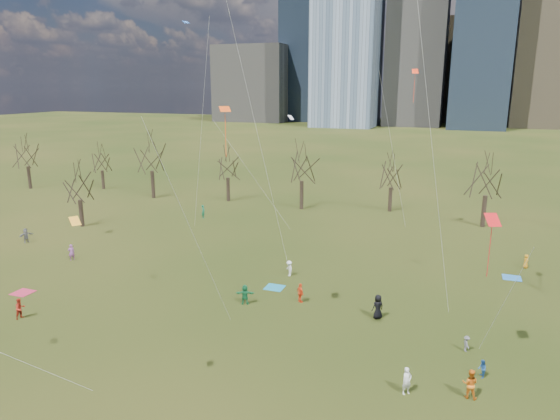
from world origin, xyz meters
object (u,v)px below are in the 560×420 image
(blanket_teal, at_px, (275,287))
(person_4, at_px, (300,293))
(blanket_navy, at_px, (512,278))
(person_1, at_px, (407,381))
(blanket_crimson, at_px, (23,293))
(person_2, at_px, (20,308))

(blanket_teal, height_order, person_4, person_4)
(blanket_navy, bearing_deg, person_1, -108.35)
(blanket_crimson, distance_m, person_4, 23.57)
(blanket_navy, distance_m, person_4, 20.27)
(person_2, bearing_deg, person_4, -48.75)
(blanket_navy, xyz_separation_m, person_1, (-7.09, -21.38, 0.80))
(blanket_crimson, xyz_separation_m, person_4, (22.70, 6.31, 0.79))
(blanket_teal, bearing_deg, blanket_navy, 26.09)
(person_1, bearing_deg, blanket_teal, 93.39)
(person_1, relative_size, person_4, 1.01)
(blanket_teal, bearing_deg, person_1, -43.35)
(blanket_teal, distance_m, person_2, 19.98)
(blanket_teal, bearing_deg, person_2, -142.77)
(person_4, bearing_deg, person_2, 70.03)
(blanket_teal, distance_m, blanket_navy, 21.81)
(person_4, bearing_deg, blanket_crimson, 57.70)
(blanket_crimson, xyz_separation_m, person_2, (3.78, -3.69, 0.79))
(person_4, bearing_deg, blanket_teal, 7.70)
(person_1, distance_m, person_2, 28.39)
(blanket_navy, bearing_deg, blanket_crimson, -155.40)
(blanket_teal, relative_size, person_4, 0.99)
(blanket_navy, bearing_deg, person_2, -148.59)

